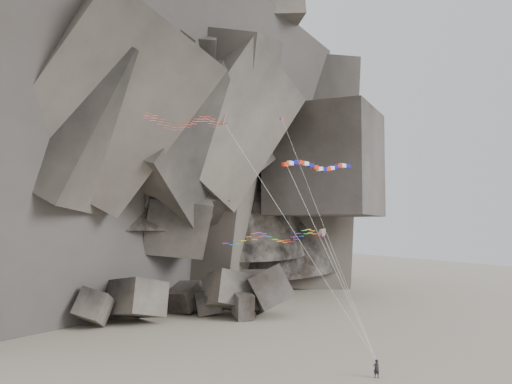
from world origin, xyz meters
TOP-DOWN VIEW (x-y plane):
  - ground at (0.00, 0.00)m, footprint 260.00×260.00m
  - headland at (0.00, 70.00)m, footprint 110.00×70.00m
  - boulder_field at (-1.99, 32.83)m, footprint 65.58×18.76m
  - kite_flyer at (5.29, -5.02)m, footprint 0.87×0.71m
  - delta_kite at (-11.69, 5.29)m, footprint 21.49×11.57m
  - banner_kite at (3.14, 1.23)m, footprint 10.04×6.78m
  - parafoil_kite at (-3.68, 0.84)m, footprint 14.90×6.28m
  - pennant_kite at (-0.02, -0.33)m, footprint 7.50×6.48m

SIDE VIEW (x-z plane):
  - ground at x=0.00m, z-range 0.00..0.00m
  - kite_flyer at x=5.29m, z-range 0.00..2.16m
  - boulder_field at x=-1.99m, z-range -1.77..7.15m
  - parafoil_kite at x=-3.68m, z-range 7.72..21.17m
  - pennant_kite at x=-0.02m, z-range 7.51..32.78m
  - banner_kite at x=3.14m, z-range 11.55..32.38m
  - delta_kite at x=-11.69m, z-range 13.18..39.19m
  - headland at x=0.00m, z-range 0.00..84.00m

